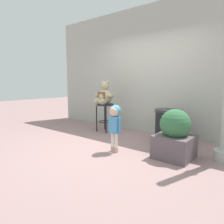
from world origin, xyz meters
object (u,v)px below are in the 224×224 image
Objects in this scene: child_walking at (115,118)px; trash_bin at (168,126)px; teddy_bear at (104,96)px; bar_stool_with_teddy at (105,111)px; planter_with_shrub at (175,136)px.

child_walking reaches higher than trash_bin.
teddy_bear reaches higher than child_walking.
trash_bin is (1.69, 0.09, -0.57)m from teddy_bear.
teddy_bear is (0.00, -0.03, 0.41)m from bar_stool_with_teddy.
bar_stool_with_teddy is 0.87× the size of planter_with_shrub.
bar_stool_with_teddy is 1.22× the size of teddy_bear.
teddy_bear is 0.68× the size of child_walking.
bar_stool_with_teddy is at bearing 161.65° from planter_with_shrub.
planter_with_shrub reaches higher than trash_bin.
teddy_bear is 1.64m from child_walking.
child_walking reaches higher than planter_with_shrub.
teddy_bear is at bearing -90.00° from bar_stool_with_teddy.
bar_stool_with_teddy is 0.83× the size of child_walking.
child_walking is 1.04× the size of planter_with_shrub.
teddy_bear reaches higher than planter_with_shrub.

